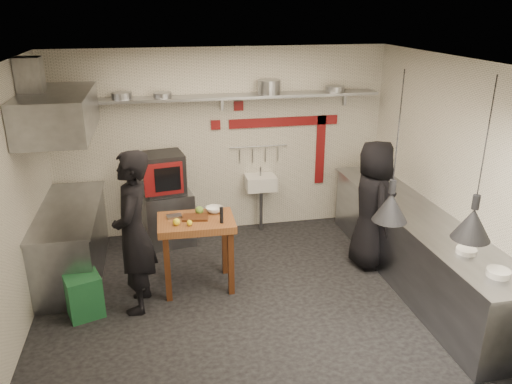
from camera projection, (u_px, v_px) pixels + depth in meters
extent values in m
plane|color=black|center=(249.00, 297.00, 6.10)|extent=(5.00, 5.00, 0.00)
plane|color=beige|center=(248.00, 62.00, 5.11)|extent=(5.00, 5.00, 0.00)
cube|color=beige|center=(223.00, 143.00, 7.53)|extent=(5.00, 0.04, 2.80)
cube|color=beige|center=(302.00, 287.00, 3.68)|extent=(5.00, 0.04, 2.80)
cube|color=beige|center=(11.00, 207.00, 5.14)|extent=(0.04, 4.20, 2.80)
cube|color=beige|center=(450.00, 176.00, 6.08)|extent=(0.04, 4.20, 2.80)
cube|color=maroon|center=(284.00, 122.00, 7.59)|extent=(1.70, 0.02, 0.14)
cube|color=maroon|center=(320.00, 150.00, 7.88)|extent=(0.14, 0.02, 1.10)
cube|color=maroon|center=(239.00, 106.00, 7.37)|extent=(0.14, 0.02, 0.14)
cube|color=maroon|center=(216.00, 125.00, 7.40)|extent=(0.14, 0.02, 0.14)
cube|color=gray|center=(223.00, 97.00, 7.11)|extent=(4.60, 0.34, 0.04)
cube|color=gray|center=(86.00, 107.00, 6.93)|extent=(0.04, 0.06, 0.24)
cube|color=gray|center=(222.00, 102.00, 7.29)|extent=(0.04, 0.06, 0.24)
cube|color=gray|center=(345.00, 97.00, 7.65)|extent=(0.04, 0.06, 0.24)
cylinder|color=gray|center=(122.00, 96.00, 6.83)|extent=(0.34, 0.34, 0.09)
cylinder|color=gray|center=(162.00, 95.00, 6.93)|extent=(0.31, 0.31, 0.07)
cylinder|color=gray|center=(269.00, 87.00, 7.20)|extent=(0.39, 0.39, 0.20)
cylinder|color=gray|center=(335.00, 89.00, 7.41)|extent=(0.36, 0.36, 0.08)
cube|color=gray|center=(168.00, 217.00, 7.40)|extent=(0.78, 0.73, 0.80)
cube|color=black|center=(164.00, 173.00, 7.16)|extent=(0.62, 0.59, 0.58)
cube|color=maroon|center=(164.00, 179.00, 6.89)|extent=(0.54, 0.12, 0.46)
cube|color=black|center=(168.00, 179.00, 6.89)|extent=(0.36, 0.07, 0.34)
cube|color=silver|center=(261.00, 183.00, 7.69)|extent=(0.46, 0.34, 0.22)
cylinder|color=gray|center=(261.00, 172.00, 7.63)|extent=(0.03, 0.03, 0.14)
cylinder|color=gray|center=(261.00, 210.00, 7.81)|extent=(0.06, 0.06, 0.66)
cylinder|color=gray|center=(259.00, 146.00, 7.63)|extent=(0.90, 0.02, 0.02)
cube|color=gray|center=(415.00, 248.00, 6.35)|extent=(0.70, 3.80, 0.90)
cube|color=gray|center=(419.00, 214.00, 6.18)|extent=(0.76, 3.90, 0.03)
cylinder|color=silver|center=(498.00, 273.00, 4.74)|extent=(0.28, 0.28, 0.07)
cylinder|color=silver|center=(466.00, 251.00, 5.18)|extent=(0.25, 0.25, 0.05)
cube|color=gray|center=(72.00, 242.00, 6.50)|extent=(0.70, 1.90, 0.90)
cube|color=gray|center=(67.00, 209.00, 6.34)|extent=(0.76, 2.00, 0.03)
cube|color=gray|center=(58.00, 113.00, 5.91)|extent=(0.78, 1.60, 0.50)
cube|color=gray|center=(30.00, 79.00, 5.72)|extent=(0.28, 0.28, 0.50)
cube|color=#1A552D|center=(84.00, 295.00, 5.68)|extent=(0.47, 0.47, 0.50)
cube|color=#47220F|center=(195.00, 217.00, 6.05)|extent=(0.33, 0.26, 0.02)
cylinder|color=black|center=(221.00, 215.00, 5.90)|extent=(0.05, 0.05, 0.20)
sphere|color=yellow|center=(176.00, 222.00, 5.86)|extent=(0.11, 0.11, 0.09)
sphere|color=yellow|center=(190.00, 223.00, 5.84)|extent=(0.07, 0.07, 0.07)
sphere|color=#597D2D|center=(199.00, 210.00, 6.17)|extent=(0.14, 0.14, 0.10)
cube|color=gray|center=(174.00, 216.00, 6.08)|extent=(0.19, 0.14, 0.03)
imported|color=silver|center=(214.00, 210.00, 6.23)|extent=(0.27, 0.27, 0.07)
imported|color=black|center=(134.00, 233.00, 5.59)|extent=(0.55, 0.75, 1.91)
imported|color=black|center=(373.00, 205.00, 6.59)|extent=(0.63, 0.90, 1.74)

